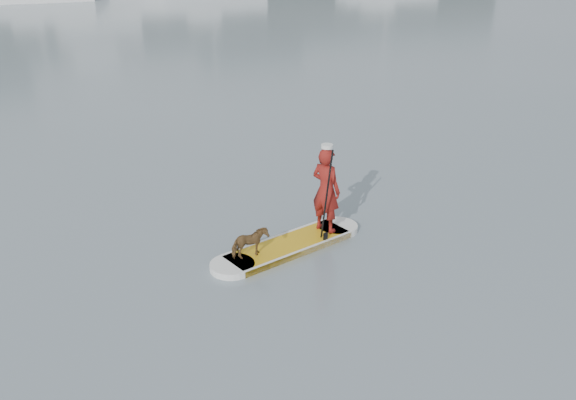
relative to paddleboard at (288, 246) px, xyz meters
name	(u,v)px	position (x,y,z in m)	size (l,w,h in m)	color
ground	(293,290)	(-0.49, -1.39, -0.06)	(140.00, 140.00, 0.00)	slate
paddleboard	(288,246)	(0.00, 0.00, 0.00)	(3.21, 1.48, 0.12)	gold
paddler	(326,190)	(0.88, 0.25, 0.90)	(0.61, 0.40, 1.68)	maroon
white_cap	(327,146)	(0.88, 0.25, 1.77)	(0.22, 0.22, 0.07)	silver
dog	(250,243)	(-0.83, -0.23, 0.34)	(0.30, 0.65, 0.55)	#533A1C
paddle	(326,207)	(0.71, -0.13, 0.74)	(0.11, 0.30, 2.00)	black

